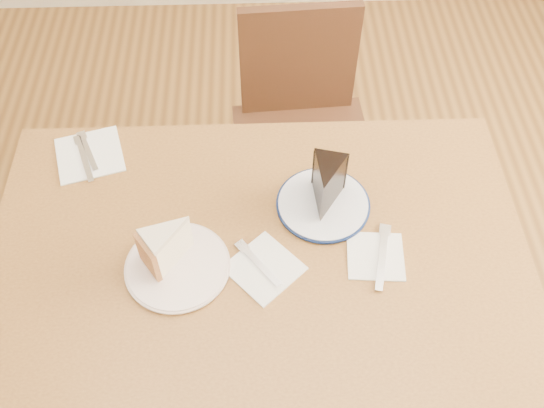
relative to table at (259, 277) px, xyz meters
The scene contains 14 objects.
ground 0.65m from the table, ahead, with size 4.00×4.00×0.00m, color #533416.
table is the anchor object (origin of this frame).
chair_far 0.65m from the table, 76.69° to the left, with size 0.45×0.45×0.86m.
plate_cream 0.21m from the table, behind, with size 0.22×0.22×0.01m, color white.
plate_navy 0.23m from the table, 39.89° to the left, with size 0.21×0.21×0.01m, color white.
carrot_cake 0.24m from the table, behind, with size 0.07×0.10×0.09m, color white, non-canonical shape.
chocolate_cake 0.26m from the table, 39.53° to the left, with size 0.08×0.11×0.11m, color black, non-canonical shape.
napkin_cream 0.11m from the table, 71.02° to the right, with size 0.14×0.14×0.00m, color white.
napkin_navy 0.28m from the table, ahead, with size 0.12×0.12×0.00m, color white.
napkin_spare 0.52m from the table, 143.64° to the left, with size 0.16×0.16×0.00m, color white.
fork_cream 0.11m from the table, 89.44° to the right, with size 0.01×0.14×0.00m, color white.
knife_navy 0.29m from the table, ahead, with size 0.02×0.17×0.00m, color silver.
fork_spare 0.53m from the table, 143.15° to the left, with size 0.01×0.14×0.00m, color silver.
knife_spare 0.52m from the table, 145.70° to the left, with size 0.01×0.16×0.00m, color silver.
Camera 1 is at (0.01, -0.71, 1.88)m, focal length 40.00 mm.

